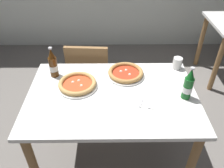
# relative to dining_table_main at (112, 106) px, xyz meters

# --- Properties ---
(ground_plane) EXTENTS (8.00, 8.00, 0.00)m
(ground_plane) POSITION_rel_dining_table_main_xyz_m (0.00, 0.00, -0.64)
(ground_plane) COLOR slate
(dining_table_main) EXTENTS (1.20, 0.80, 0.75)m
(dining_table_main) POSITION_rel_dining_table_main_xyz_m (0.00, 0.00, 0.00)
(dining_table_main) COLOR silver
(dining_table_main) RESTS_ON ground_plane
(chair_behind_table) EXTENTS (0.42, 0.42, 0.85)m
(chair_behind_table) POSITION_rel_dining_table_main_xyz_m (-0.22, 0.61, -0.15)
(chair_behind_table) COLOR olive
(chair_behind_table) RESTS_ON ground_plane
(pizza_margherita_near) EXTENTS (0.30, 0.30, 0.04)m
(pizza_margherita_near) POSITION_rel_dining_table_main_xyz_m (0.11, 0.23, 0.14)
(pizza_margherita_near) COLOR white
(pizza_margherita_near) RESTS_ON dining_table_main
(pizza_marinara_far) EXTENTS (0.30, 0.30, 0.04)m
(pizza_marinara_far) POSITION_rel_dining_table_main_xyz_m (-0.25, 0.09, 0.14)
(pizza_marinara_far) COLOR white
(pizza_marinara_far) RESTS_ON dining_table_main
(beer_bottle_left) EXTENTS (0.07, 0.07, 0.25)m
(beer_bottle_left) POSITION_rel_dining_table_main_xyz_m (-0.45, 0.23, 0.22)
(beer_bottle_left) COLOR #512D0F
(beer_bottle_left) RESTS_ON dining_table_main
(beer_bottle_center) EXTENTS (0.07, 0.07, 0.25)m
(beer_bottle_center) POSITION_rel_dining_table_main_xyz_m (0.51, -0.04, 0.22)
(beer_bottle_center) COLOR #14591E
(beer_bottle_center) RESTS_ON dining_table_main
(napkin_with_cutlery) EXTENTS (0.22, 0.22, 0.01)m
(napkin_with_cutlery) POSITION_rel_dining_table_main_xyz_m (0.23, -0.06, 0.12)
(napkin_with_cutlery) COLOR white
(napkin_with_cutlery) RESTS_ON dining_table_main
(paper_cup) EXTENTS (0.07, 0.07, 0.09)m
(paper_cup) POSITION_rel_dining_table_main_xyz_m (0.53, 0.32, 0.16)
(paper_cup) COLOR white
(paper_cup) RESTS_ON dining_table_main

